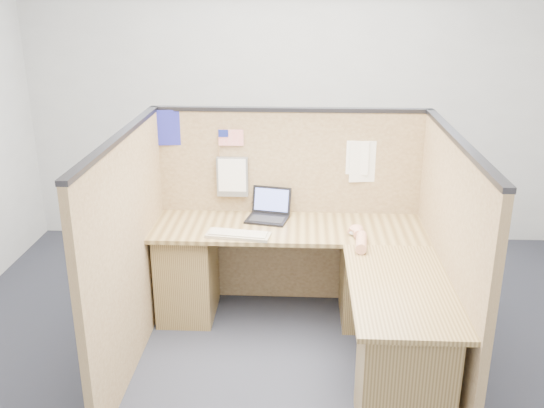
# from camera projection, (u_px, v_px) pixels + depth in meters

# --- Properties ---
(floor) EXTENTS (5.00, 5.00, 0.00)m
(floor) POSITION_uv_depth(u_px,v_px,m) (285.00, 368.00, 3.96)
(floor) COLOR black
(floor) RESTS_ON ground
(wall_back) EXTENTS (5.00, 0.00, 5.00)m
(wall_back) POSITION_uv_depth(u_px,v_px,m) (293.00, 96.00, 5.60)
(wall_back) COLOR #AFB1B4
(wall_back) RESTS_ON floor
(cubicle_partitions) EXTENTS (2.06, 1.83, 1.53)m
(cubicle_partitions) POSITION_uv_depth(u_px,v_px,m) (287.00, 235.00, 4.10)
(cubicle_partitions) COLOR brown
(cubicle_partitions) RESTS_ON floor
(l_desk) EXTENTS (1.95, 1.75, 0.73)m
(l_desk) POSITION_uv_depth(u_px,v_px,m) (314.00, 295.00, 4.09)
(l_desk) COLOR brown
(l_desk) RESTS_ON floor
(laptop) EXTENTS (0.33, 0.34, 0.21)m
(laptop) POSITION_uv_depth(u_px,v_px,m) (267.00, 211.00, 4.50)
(laptop) COLOR black
(laptop) RESTS_ON l_desk
(keyboard) EXTENTS (0.46, 0.21, 0.03)m
(keyboard) POSITION_uv_depth(u_px,v_px,m) (238.00, 235.00, 4.17)
(keyboard) COLOR gray
(keyboard) RESTS_ON l_desk
(mouse) EXTENTS (0.12, 0.10, 0.05)m
(mouse) POSITION_uv_depth(u_px,v_px,m) (356.00, 232.00, 4.19)
(mouse) COLOR silver
(mouse) RESTS_ON l_desk
(hand_forearm) EXTENTS (0.11, 0.39, 0.08)m
(hand_forearm) POSITION_uv_depth(u_px,v_px,m) (360.00, 238.00, 4.06)
(hand_forearm) COLOR tan
(hand_forearm) RESTS_ON l_desk
(blue_poster) EXTENTS (0.20, 0.03, 0.26)m
(blue_poster) POSITION_uv_depth(u_px,v_px,m) (170.00, 128.00, 4.45)
(blue_poster) COLOR navy
(blue_poster) RESTS_ON cubicle_partitions
(american_flag) EXTENTS (0.19, 0.01, 0.32)m
(american_flag) POSITION_uv_depth(u_px,v_px,m) (228.00, 139.00, 4.44)
(american_flag) COLOR olive
(american_flag) RESTS_ON cubicle_partitions
(file_holder) EXTENTS (0.23, 0.05, 0.30)m
(file_holder) POSITION_uv_depth(u_px,v_px,m) (232.00, 177.00, 4.52)
(file_holder) COLOR slate
(file_holder) RESTS_ON cubicle_partitions
(paper_left) EXTENTS (0.20, 0.03, 0.26)m
(paper_left) POSITION_uv_depth(u_px,v_px,m) (355.00, 158.00, 4.45)
(paper_left) COLOR white
(paper_left) RESTS_ON cubicle_partitions
(paper_right) EXTENTS (0.24, 0.03, 0.31)m
(paper_right) POSITION_uv_depth(u_px,v_px,m) (366.00, 162.00, 4.46)
(paper_right) COLOR white
(paper_right) RESTS_ON cubicle_partitions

